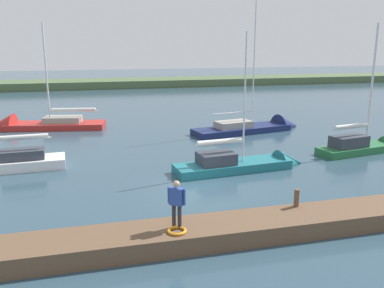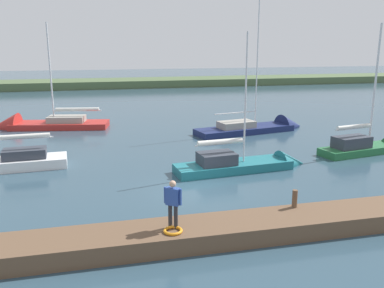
{
  "view_description": "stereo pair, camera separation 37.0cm",
  "coord_description": "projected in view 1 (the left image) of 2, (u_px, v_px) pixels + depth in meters",
  "views": [
    {
      "loc": [
        4.97,
        17.77,
        6.84
      ],
      "look_at": [
        0.04,
        -1.38,
        1.98
      ],
      "focal_mm": 37.93,
      "sensor_mm": 36.0,
      "label": 1
    },
    {
      "loc": [
        4.61,
        17.85,
        6.84
      ],
      "look_at": [
        0.04,
        -1.38,
        1.98
      ],
      "focal_mm": 37.93,
      "sensor_mm": 36.0,
      "label": 2
    }
  ],
  "objects": [
    {
      "name": "mooring_post_near",
      "position": [
        297.0,
        198.0,
        15.79
      ],
      "size": [
        0.2,
        0.2,
        0.7
      ],
      "primitive_type": "cylinder",
      "color": "brown",
      "rests_on": "dock_pier"
    },
    {
      "name": "far_shoreline",
      "position": [
        118.0,
        87.0,
        67.47
      ],
      "size": [
        180.0,
        8.0,
        2.4
      ],
      "primitive_type": "cube",
      "color": "#4C603D",
      "rests_on": "ground_plane"
    },
    {
      "name": "person_on_dock",
      "position": [
        177.0,
        201.0,
        13.76
      ],
      "size": [
        0.56,
        0.44,
        1.72
      ],
      "rotation": [
        0.0,
        0.0,
        4.12
      ],
      "color": "#28282D",
      "rests_on": "dock_pier"
    },
    {
      "name": "sailboat_mid_channel",
      "position": [
        366.0,
        148.0,
        26.62
      ],
      "size": [
        7.01,
        2.75,
        8.91
      ],
      "rotation": [
        0.0,
        0.0,
        3.31
      ],
      "color": "#236638",
      "rests_on": "ground_plane"
    },
    {
      "name": "sailboat_behind_pier",
      "position": [
        247.0,
        167.0,
        22.88
      ],
      "size": [
        7.96,
        2.5,
        8.38
      ],
      "rotation": [
        0.0,
        0.0,
        3.24
      ],
      "color": "#1E6B75",
      "rests_on": "ground_plane"
    },
    {
      "name": "ground_plane",
      "position": [
        200.0,
        190.0,
        19.54
      ],
      "size": [
        200.0,
        200.0,
        0.0
      ],
      "primitive_type": "plane",
      "color": "#2D4756"
    },
    {
      "name": "life_ring_buoy",
      "position": [
        177.0,
        231.0,
        13.68
      ],
      "size": [
        0.66,
        0.66,
        0.1
      ],
      "primitive_type": "torus",
      "color": "orange",
      "rests_on": "dock_pier"
    },
    {
      "name": "sailboat_inner_slip",
      "position": [
        259.0,
        129.0,
        33.05
      ],
      "size": [
        9.89,
        4.12,
        11.97
      ],
      "rotation": [
        0.0,
        0.0,
        3.35
      ],
      "color": "navy",
      "rests_on": "ground_plane"
    },
    {
      "name": "sailboat_near_dock",
      "position": [
        34.0,
        127.0,
        33.83
      ],
      "size": [
        9.92,
        4.14,
        9.75
      ],
      "rotation": [
        0.0,
        0.0,
        -0.18
      ],
      "color": "#B22823",
      "rests_on": "ground_plane"
    },
    {
      "name": "dock_pier",
      "position": [
        237.0,
        229.0,
        14.69
      ],
      "size": [
        26.81,
        1.88,
        0.68
      ],
      "primitive_type": "cube",
      "color": "brown",
      "rests_on": "ground_plane"
    }
  ]
}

